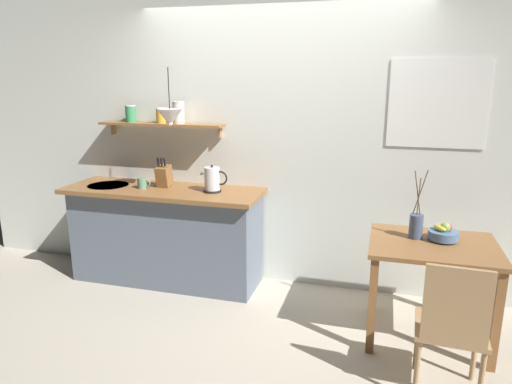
# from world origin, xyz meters

# --- Properties ---
(ground_plane) EXTENTS (14.00, 14.00, 0.00)m
(ground_plane) POSITION_xyz_m (0.00, 0.00, 0.00)
(ground_plane) COLOR #BCB29E
(back_wall) EXTENTS (6.80, 0.11, 2.70)m
(back_wall) POSITION_xyz_m (0.21, 0.65, 1.35)
(back_wall) COLOR silver
(back_wall) RESTS_ON ground_plane
(kitchen_counter) EXTENTS (1.83, 0.63, 0.91)m
(kitchen_counter) POSITION_xyz_m (-1.00, 0.32, 0.46)
(kitchen_counter) COLOR slate
(kitchen_counter) RESTS_ON ground_plane
(wall_shelf) EXTENTS (1.21, 0.20, 0.33)m
(wall_shelf) POSITION_xyz_m (-1.09, 0.49, 1.52)
(wall_shelf) COLOR brown
(dining_table) EXTENTS (0.89, 0.72, 0.75)m
(dining_table) POSITION_xyz_m (1.31, -0.08, 0.62)
(dining_table) COLOR brown
(dining_table) RESTS_ON ground_plane
(dining_chair_near) EXTENTS (0.43, 0.42, 0.90)m
(dining_chair_near) POSITION_xyz_m (1.38, -0.76, 0.50)
(dining_chair_near) COLOR tan
(dining_chair_near) RESTS_ON ground_plane
(fruit_bowl) EXTENTS (0.21, 0.21, 0.14)m
(fruit_bowl) POSITION_xyz_m (1.38, 0.00, 0.80)
(fruit_bowl) COLOR #51759E
(fruit_bowl) RESTS_ON dining_table
(twig_vase) EXTENTS (0.10, 0.10, 0.52)m
(twig_vase) POSITION_xyz_m (1.19, 0.01, 0.85)
(twig_vase) COLOR #475675
(twig_vase) RESTS_ON dining_table
(electric_kettle) EXTENTS (0.25, 0.16, 0.24)m
(electric_kettle) POSITION_xyz_m (-0.51, 0.31, 1.02)
(electric_kettle) COLOR black
(electric_kettle) RESTS_ON kitchen_counter
(knife_block) EXTENTS (0.11, 0.16, 0.28)m
(knife_block) POSITION_xyz_m (-1.01, 0.36, 1.02)
(knife_block) COLOR brown
(knife_block) RESTS_ON kitchen_counter
(coffee_mug_by_sink) EXTENTS (0.12, 0.08, 0.10)m
(coffee_mug_by_sink) POSITION_xyz_m (-1.18, 0.25, 0.96)
(coffee_mug_by_sink) COLOR slate
(coffee_mug_by_sink) RESTS_ON kitchen_counter
(pendant_lamp) EXTENTS (0.22, 0.22, 0.48)m
(pendant_lamp) POSITION_xyz_m (-0.82, 0.15, 1.57)
(pendant_lamp) COLOR black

